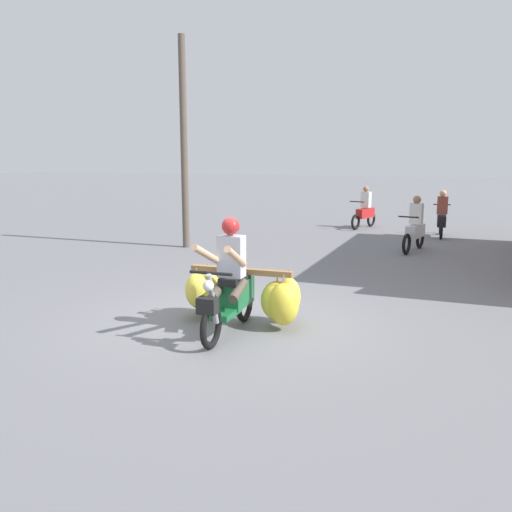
{
  "coord_description": "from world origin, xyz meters",
  "views": [
    {
      "loc": [
        3.08,
        -6.86,
        2.36
      ],
      "look_at": [
        0.22,
        0.52,
        0.9
      ],
      "focal_mm": 37.84,
      "sensor_mm": 36.0,
      "label": 1
    }
  ],
  "objects_px": {
    "motorbike_main_loaded": "(238,292)",
    "motorbike_distant_ahead_left": "(442,218)",
    "utility_pole": "(184,144)",
    "motorbike_distant_ahead_right": "(415,229)",
    "motorbike_distant_far_ahead": "(365,211)"
  },
  "relations": [
    {
      "from": "motorbike_main_loaded",
      "to": "motorbike_distant_ahead_left",
      "type": "xyz_separation_m",
      "value": [
        2.28,
        10.08,
        0.09
      ]
    },
    {
      "from": "motorbike_main_loaded",
      "to": "utility_pole",
      "type": "height_order",
      "value": "utility_pole"
    },
    {
      "from": "motorbike_distant_ahead_right",
      "to": "motorbike_distant_ahead_left",
      "type": "bearing_deg",
      "value": 79.56
    },
    {
      "from": "motorbike_main_loaded",
      "to": "motorbike_distant_far_ahead",
      "type": "height_order",
      "value": "motorbike_main_loaded"
    },
    {
      "from": "motorbike_main_loaded",
      "to": "motorbike_distant_ahead_right",
      "type": "height_order",
      "value": "motorbike_main_loaded"
    },
    {
      "from": "motorbike_distant_far_ahead",
      "to": "utility_pole",
      "type": "distance_m",
      "value": 7.05
    },
    {
      "from": "motorbike_main_loaded",
      "to": "motorbike_distant_far_ahead",
      "type": "distance_m",
      "value": 11.32
    },
    {
      "from": "utility_pole",
      "to": "motorbike_distant_ahead_left",
      "type": "bearing_deg",
      "value": 35.15
    },
    {
      "from": "motorbike_distant_ahead_left",
      "to": "utility_pole",
      "type": "distance_m",
      "value": 7.88
    },
    {
      "from": "motorbike_distant_ahead_left",
      "to": "utility_pole",
      "type": "xyz_separation_m",
      "value": [
        -6.2,
        -4.37,
        2.11
      ]
    },
    {
      "from": "motorbike_main_loaded",
      "to": "motorbike_distant_ahead_right",
      "type": "relative_size",
      "value": 1.14
    },
    {
      "from": "motorbike_distant_far_ahead",
      "to": "motorbike_main_loaded",
      "type": "bearing_deg",
      "value": -88.98
    },
    {
      "from": "motorbike_distant_ahead_right",
      "to": "utility_pole",
      "type": "relative_size",
      "value": 0.3
    },
    {
      "from": "motorbike_distant_ahead_right",
      "to": "utility_pole",
      "type": "bearing_deg",
      "value": -164.55
    },
    {
      "from": "utility_pole",
      "to": "motorbike_main_loaded",
      "type": "bearing_deg",
      "value": -55.53
    }
  ]
}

